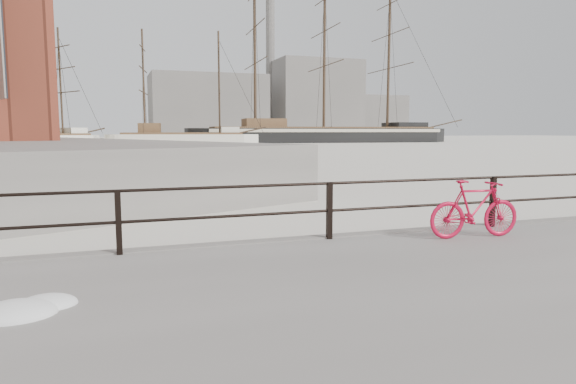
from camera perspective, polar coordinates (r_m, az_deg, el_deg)
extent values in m
plane|color=white|center=(11.11, 21.08, -5.25)|extent=(400.00, 400.00, 0.00)
imported|color=red|center=(9.62, 20.03, -1.77)|extent=(1.73, 0.43, 1.04)
ellipsoid|color=white|center=(6.06, -28.09, -10.65)|extent=(0.82, 0.65, 0.29)
ellipsoid|color=white|center=(6.25, -25.27, -10.31)|extent=(0.64, 0.50, 0.23)
cube|color=gray|center=(150.87, -8.91, 9.29)|extent=(32.00, 18.00, 18.00)
cube|color=gray|center=(165.65, 2.94, 10.17)|extent=(26.00, 20.00, 24.00)
cube|color=gray|center=(179.75, 9.20, 8.23)|extent=(20.00, 16.00, 14.00)
cylinder|color=gray|center=(166.88, -1.97, 13.60)|extent=(2.80, 2.80, 44.00)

